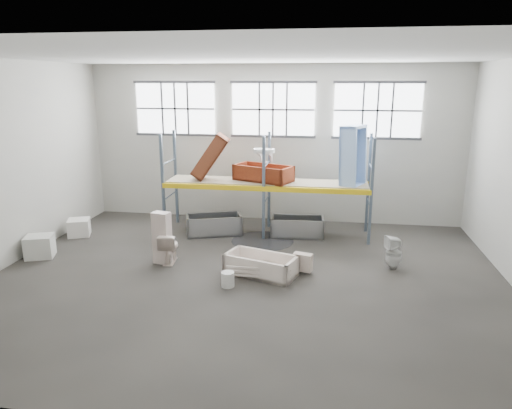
% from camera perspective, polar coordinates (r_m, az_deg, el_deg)
% --- Properties ---
extents(floor, '(12.00, 10.00, 0.10)m').
position_cam_1_polar(floor, '(11.24, -1.21, -9.11)').
color(floor, '#45413B').
rests_on(floor, ground).
extents(ceiling, '(12.00, 10.00, 0.10)m').
position_cam_1_polar(ceiling, '(10.30, -1.37, 17.83)').
color(ceiling, silver).
rests_on(ceiling, ground).
extents(wall_back, '(12.00, 0.10, 5.00)m').
position_cam_1_polar(wall_back, '(15.41, 2.08, 7.29)').
color(wall_back, beige).
rests_on(wall_back, ground).
extents(wall_front, '(12.00, 0.10, 5.00)m').
position_cam_1_polar(wall_front, '(5.75, -10.32, -5.80)').
color(wall_front, '#ACAA9F').
rests_on(wall_front, ground).
extents(window_left, '(2.60, 0.04, 1.60)m').
position_cam_1_polar(window_left, '(15.90, -9.68, 11.31)').
color(window_left, white).
rests_on(window_left, wall_back).
extents(window_mid, '(2.60, 0.04, 1.60)m').
position_cam_1_polar(window_mid, '(15.20, 2.07, 11.35)').
color(window_mid, white).
rests_on(window_mid, wall_back).
extents(window_right, '(2.60, 0.04, 1.60)m').
position_cam_1_polar(window_right, '(15.15, 14.40, 10.90)').
color(window_right, white).
rests_on(window_right, wall_back).
extents(rack_upright_la, '(0.08, 0.08, 3.00)m').
position_cam_1_polar(rack_upright_la, '(14.21, -11.15, 2.29)').
color(rack_upright_la, slate).
rests_on(rack_upright_la, floor).
extents(rack_upright_lb, '(0.08, 0.08, 3.00)m').
position_cam_1_polar(rack_upright_lb, '(15.31, -9.63, 3.25)').
color(rack_upright_lb, slate).
rests_on(rack_upright_lb, floor).
extents(rack_upright_ma, '(0.08, 0.08, 3.00)m').
position_cam_1_polar(rack_upright_ma, '(13.48, 0.93, 1.91)').
color(rack_upright_ma, slate).
rests_on(rack_upright_ma, floor).
extents(rack_upright_mb, '(0.08, 0.08, 3.00)m').
position_cam_1_polar(rack_upright_mb, '(14.64, 1.59, 2.93)').
color(rack_upright_mb, slate).
rests_on(rack_upright_mb, floor).
extents(rack_upright_ra, '(0.08, 0.08, 3.00)m').
position_cam_1_polar(rack_upright_ra, '(13.41, 13.73, 1.41)').
color(rack_upright_ra, slate).
rests_on(rack_upright_ra, floor).
extents(rack_upright_rb, '(0.08, 0.08, 3.00)m').
position_cam_1_polar(rack_upright_rb, '(14.58, 13.38, 2.48)').
color(rack_upright_rb, slate).
rests_on(rack_upright_rb, floor).
extents(rack_beam_front, '(6.00, 0.10, 0.14)m').
position_cam_1_polar(rack_beam_front, '(13.48, 0.93, 1.91)').
color(rack_beam_front, yellow).
rests_on(rack_beam_front, floor).
extents(rack_beam_back, '(6.00, 0.10, 0.14)m').
position_cam_1_polar(rack_beam_back, '(14.64, 1.59, 2.93)').
color(rack_beam_back, yellow).
rests_on(rack_beam_back, floor).
extents(shelf_deck, '(5.90, 1.10, 0.03)m').
position_cam_1_polar(shelf_deck, '(14.05, 1.28, 2.76)').
color(shelf_deck, gray).
rests_on(shelf_deck, floor).
extents(wet_patch, '(1.80, 1.80, 0.00)m').
position_cam_1_polar(wet_patch, '(13.71, 0.79, -4.40)').
color(wet_patch, black).
rests_on(wet_patch, floor).
extents(bathtub_beige, '(1.82, 1.26, 0.49)m').
position_cam_1_polar(bathtub_beige, '(11.33, 0.58, -7.28)').
color(bathtub_beige, silver).
rests_on(bathtub_beige, floor).
extents(cistern_spare, '(0.49, 0.33, 0.43)m').
position_cam_1_polar(cistern_spare, '(11.46, 5.66, -6.91)').
color(cistern_spare, beige).
rests_on(cistern_spare, bathtub_beige).
extents(sink_in_tub, '(0.49, 0.49, 0.16)m').
position_cam_1_polar(sink_in_tub, '(11.73, 1.88, -6.95)').
color(sink_in_tub, beige).
rests_on(sink_in_tub, bathtub_beige).
extents(toilet_beige, '(0.51, 0.81, 0.78)m').
position_cam_1_polar(toilet_beige, '(12.25, -10.40, -5.09)').
color(toilet_beige, silver).
rests_on(toilet_beige, floor).
extents(cistern_tall, '(0.48, 0.36, 1.33)m').
position_cam_1_polar(cistern_tall, '(12.14, -11.24, -3.96)').
color(cistern_tall, beige).
rests_on(cistern_tall, floor).
extents(toilet_white, '(0.48, 0.48, 0.84)m').
position_cam_1_polar(toilet_white, '(12.10, 16.23, -5.57)').
color(toilet_white, white).
rests_on(toilet_white, floor).
extents(steel_tub_left, '(1.78, 1.25, 0.59)m').
position_cam_1_polar(steel_tub_left, '(14.26, -5.08, -2.43)').
color(steel_tub_left, '#A7AAAF').
rests_on(steel_tub_left, floor).
extents(steel_tub_right, '(1.60, 0.82, 0.57)m').
position_cam_1_polar(steel_tub_right, '(14.11, 4.98, -2.67)').
color(steel_tub_right, '#A5A9AC').
rests_on(steel_tub_right, floor).
extents(rust_tub_flat, '(1.88, 1.41, 0.48)m').
position_cam_1_polar(rust_tub_flat, '(14.08, 0.88, 3.79)').
color(rust_tub_flat, brown).
rests_on(rust_tub_flat, shelf_deck).
extents(rust_tub_tilted, '(1.22, 0.79, 1.41)m').
position_cam_1_polar(rust_tub_tilted, '(14.20, -5.51, 5.76)').
color(rust_tub_tilted, maroon).
rests_on(rust_tub_tilted, shelf_deck).
extents(sink_on_shelf, '(0.71, 0.61, 0.55)m').
position_cam_1_polar(sink_on_shelf, '(13.70, 0.96, 4.65)').
color(sink_on_shelf, white).
rests_on(sink_on_shelf, rust_tub_flat).
extents(blue_tub_upright, '(0.85, 0.98, 1.77)m').
position_cam_1_polar(blue_tub_upright, '(13.76, 11.59, 5.66)').
color(blue_tub_upright, '#96BEF7').
rests_on(blue_tub_upright, shelf_deck).
extents(bucket, '(0.35, 0.35, 0.34)m').
position_cam_1_polar(bucket, '(10.76, -3.41, -8.98)').
color(bucket, silver).
rests_on(bucket, floor).
extents(carton_near, '(0.83, 0.77, 0.58)m').
position_cam_1_polar(carton_near, '(13.63, -24.59, -4.61)').
color(carton_near, silver).
rests_on(carton_near, floor).
extents(carton_far, '(0.78, 0.78, 0.50)m').
position_cam_1_polar(carton_far, '(15.06, -20.52, -2.60)').
color(carton_far, white).
rests_on(carton_far, floor).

